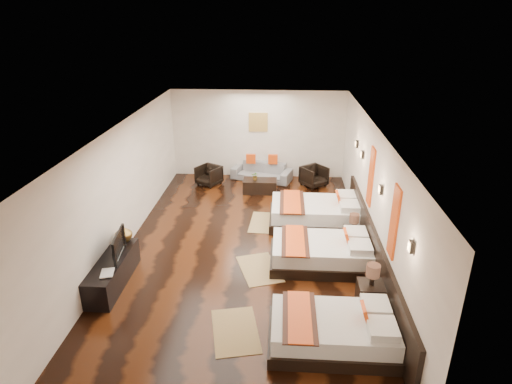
# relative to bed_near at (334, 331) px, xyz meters

# --- Properties ---
(floor) EXTENTS (5.50, 9.50, 0.01)m
(floor) POSITION_rel_bed_near_xyz_m (-1.70, 3.02, -0.27)
(floor) COLOR black
(floor) RESTS_ON ground
(ceiling) EXTENTS (5.50, 9.50, 0.01)m
(ceiling) POSITION_rel_bed_near_xyz_m (-1.70, 3.02, 2.53)
(ceiling) COLOR white
(ceiling) RESTS_ON floor
(back_wall) EXTENTS (5.50, 0.01, 2.80)m
(back_wall) POSITION_rel_bed_near_xyz_m (-1.70, 7.77, 1.13)
(back_wall) COLOR silver
(back_wall) RESTS_ON floor
(left_wall) EXTENTS (0.01, 9.50, 2.80)m
(left_wall) POSITION_rel_bed_near_xyz_m (-4.45, 3.02, 1.13)
(left_wall) COLOR silver
(left_wall) RESTS_ON floor
(right_wall) EXTENTS (0.01, 9.50, 2.80)m
(right_wall) POSITION_rel_bed_near_xyz_m (1.05, 3.02, 1.13)
(right_wall) COLOR silver
(right_wall) RESTS_ON floor
(headboard_panel) EXTENTS (0.08, 6.60, 0.90)m
(headboard_panel) POSITION_rel_bed_near_xyz_m (1.01, 2.22, 0.18)
(headboard_panel) COLOR black
(headboard_panel) RESTS_ON floor
(bed_near) EXTENTS (2.06, 1.30, 0.79)m
(bed_near) POSITION_rel_bed_near_xyz_m (0.00, 0.00, 0.00)
(bed_near) COLOR black
(bed_near) RESTS_ON floor
(bed_mid) EXTENTS (2.16, 1.36, 0.83)m
(bed_mid) POSITION_rel_bed_near_xyz_m (0.00, 2.44, 0.01)
(bed_mid) COLOR black
(bed_mid) RESTS_ON floor
(bed_far) EXTENTS (2.32, 1.46, 0.89)m
(bed_far) POSITION_rel_bed_near_xyz_m (0.00, 4.35, 0.03)
(bed_far) COLOR black
(bed_far) RESTS_ON floor
(nightstand_a) EXTENTS (0.46, 0.46, 0.92)m
(nightstand_a) POSITION_rel_bed_near_xyz_m (0.75, 0.99, 0.05)
(nightstand_a) COLOR black
(nightstand_a) RESTS_ON floor
(nightstand_b) EXTENTS (0.42, 0.42, 0.82)m
(nightstand_b) POSITION_rel_bed_near_xyz_m (0.75, 3.24, 0.02)
(nightstand_b) COLOR black
(nightstand_b) RESTS_ON floor
(jute_mat_near) EXTENTS (0.99, 1.33, 0.01)m
(jute_mat_near) POSITION_rel_bed_near_xyz_m (-1.63, 0.20, -0.26)
(jute_mat_near) COLOR #9D8050
(jute_mat_near) RESTS_ON floor
(jute_mat_mid) EXTENTS (1.10, 1.38, 0.01)m
(jute_mat_mid) POSITION_rel_bed_near_xyz_m (-1.33, 2.14, -0.26)
(jute_mat_mid) COLOR #9D8050
(jute_mat_mid) RESTS_ON floor
(jute_mat_far) EXTENTS (0.82, 1.24, 0.01)m
(jute_mat_far) POSITION_rel_bed_near_xyz_m (-1.31, 4.31, -0.26)
(jute_mat_far) COLOR #9D8050
(jute_mat_far) RESTS_ON floor
(tv_console) EXTENTS (0.50, 1.80, 0.55)m
(tv_console) POSITION_rel_bed_near_xyz_m (-4.20, 1.43, 0.01)
(tv_console) COLOR black
(tv_console) RESTS_ON floor
(tv) EXTENTS (0.23, 0.88, 0.50)m
(tv) POSITION_rel_bed_near_xyz_m (-4.15, 1.58, 0.53)
(tv) COLOR black
(tv) RESTS_ON tv_console
(book) EXTENTS (0.30, 0.36, 0.03)m
(book) POSITION_rel_bed_near_xyz_m (-4.20, 0.92, 0.30)
(book) COLOR black
(book) RESTS_ON tv_console
(figurine) EXTENTS (0.40, 0.40, 0.38)m
(figurine) POSITION_rel_bed_near_xyz_m (-4.20, 2.19, 0.47)
(figurine) COLOR brown
(figurine) RESTS_ON tv_console
(sofa) EXTENTS (2.02, 1.25, 0.55)m
(sofa) POSITION_rel_bed_near_xyz_m (-1.56, 7.39, 0.01)
(sofa) COLOR slate
(sofa) RESTS_ON floor
(armchair_left) EXTENTS (0.90, 0.91, 0.61)m
(armchair_left) POSITION_rel_bed_near_xyz_m (-3.18, 6.86, 0.03)
(armchair_left) COLOR black
(armchair_left) RESTS_ON floor
(armchair_right) EXTENTS (0.96, 0.96, 0.63)m
(armchair_right) POSITION_rel_bed_near_xyz_m (0.08, 6.97, 0.05)
(armchair_right) COLOR black
(armchair_right) RESTS_ON floor
(coffee_table) EXTENTS (1.00, 0.50, 0.40)m
(coffee_table) POSITION_rel_bed_near_xyz_m (-1.56, 6.34, -0.07)
(coffee_table) COLOR black
(coffee_table) RESTS_ON floor
(table_plant) EXTENTS (0.26, 0.24, 0.25)m
(table_plant) POSITION_rel_bed_near_xyz_m (-1.69, 6.31, 0.26)
(table_plant) COLOR #22541C
(table_plant) RESTS_ON coffee_table
(orange_panel_a) EXTENTS (0.04, 0.40, 1.30)m
(orange_panel_a) POSITION_rel_bed_near_xyz_m (1.03, 1.12, 1.43)
(orange_panel_a) COLOR #D86014
(orange_panel_a) RESTS_ON right_wall
(orange_panel_b) EXTENTS (0.04, 0.40, 1.30)m
(orange_panel_b) POSITION_rel_bed_near_xyz_m (1.03, 3.32, 1.43)
(orange_panel_b) COLOR #D86014
(orange_panel_b) RESTS_ON right_wall
(sconce_near) EXTENTS (0.07, 0.12, 0.18)m
(sconce_near) POSITION_rel_bed_near_xyz_m (1.01, 0.02, 1.58)
(sconce_near) COLOR black
(sconce_near) RESTS_ON right_wall
(sconce_mid) EXTENTS (0.07, 0.12, 0.18)m
(sconce_mid) POSITION_rel_bed_near_xyz_m (1.01, 2.22, 1.58)
(sconce_mid) COLOR black
(sconce_mid) RESTS_ON right_wall
(sconce_far) EXTENTS (0.07, 0.12, 0.18)m
(sconce_far) POSITION_rel_bed_near_xyz_m (1.01, 4.42, 1.58)
(sconce_far) COLOR black
(sconce_far) RESTS_ON right_wall
(sconce_lounge) EXTENTS (0.07, 0.12, 0.18)m
(sconce_lounge) POSITION_rel_bed_near_xyz_m (1.01, 5.32, 1.58)
(sconce_lounge) COLOR black
(sconce_lounge) RESTS_ON right_wall
(gold_artwork) EXTENTS (0.60, 0.04, 0.60)m
(gold_artwork) POSITION_rel_bed_near_xyz_m (-1.70, 7.75, 1.53)
(gold_artwork) COLOR #AD873F
(gold_artwork) RESTS_ON back_wall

